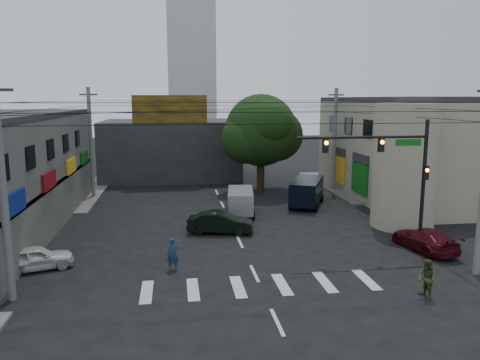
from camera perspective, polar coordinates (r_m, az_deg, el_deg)
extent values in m
plane|color=black|center=(25.63, 0.62, -8.93)|extent=(160.00, 160.00, 0.00)
cube|color=#514F4C|center=(45.11, -26.42, -1.62)|extent=(16.00, 16.00, 0.15)
cube|color=#514F4C|center=(47.95, 18.96, -0.49)|extent=(16.00, 16.00, 0.15)
cube|color=gray|center=(43.07, 22.25, 3.47)|extent=(14.00, 18.00, 8.00)
cylinder|color=gray|center=(31.88, 19.44, 1.63)|extent=(4.00, 4.00, 8.00)
cube|color=#232326|center=(50.26, -8.40, 3.76)|extent=(14.00, 10.00, 6.00)
cube|color=olive|center=(45.09, -8.56, 8.55)|extent=(7.00, 0.30, 2.60)
cube|color=silver|center=(95.05, -6.05, 18.13)|extent=(9.00, 9.00, 44.00)
cylinder|color=black|center=(42.13, 2.53, 1.60)|extent=(0.70, 0.70, 4.40)
sphere|color=black|center=(41.78, 2.56, 6.08)|extent=(6.40, 6.40, 6.40)
cylinder|color=black|center=(26.89, 21.42, -0.79)|extent=(0.20, 0.20, 7.20)
cylinder|color=black|center=(25.01, 14.78, 5.06)|extent=(7.00, 0.14, 0.14)
cube|color=black|center=(25.45, 16.82, 4.13)|extent=(0.28, 0.22, 0.75)
cube|color=black|center=(24.34, 10.38, 4.15)|extent=(0.28, 0.22, 0.75)
sphere|color=orange|center=(25.31, 16.97, 4.44)|extent=(0.20, 0.20, 0.20)
sphere|color=orange|center=(24.20, 10.50, 4.47)|extent=(0.20, 0.20, 0.20)
cube|color=#0D6116|center=(26.10, 19.83, 4.33)|extent=(1.40, 0.06, 0.35)
cylinder|color=#59595B|center=(20.97, -26.92, -1.26)|extent=(0.32, 0.32, 9.20)
cylinder|color=#59595B|center=(40.73, -17.72, 4.25)|extent=(0.32, 0.32, 9.20)
cylinder|color=#59595B|center=(42.58, 11.47, 4.75)|extent=(0.32, 0.32, 9.20)
imported|color=black|center=(29.19, -2.39, -5.20)|extent=(3.09, 4.65, 1.34)
imported|color=silver|center=(25.17, -23.65, -8.70)|extent=(3.58, 4.39, 1.20)
imported|color=#3F0910|center=(27.87, 21.57, -6.74)|extent=(3.11, 4.85, 1.25)
imported|color=navy|center=(23.21, -8.17, -8.97)|extent=(0.61, 0.43, 1.61)
imported|color=#33421E|center=(21.42, 21.80, -11.13)|extent=(0.99, 0.85, 1.68)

